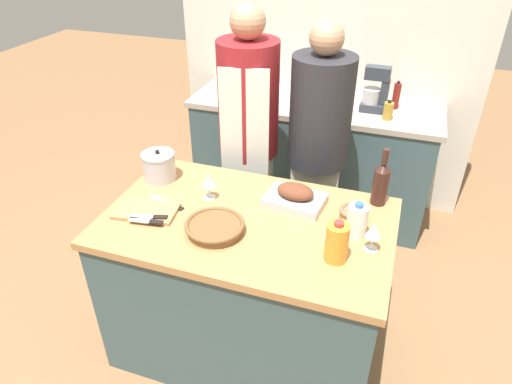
{
  "coord_description": "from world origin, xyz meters",
  "views": [
    {
      "loc": [
        0.62,
        -1.67,
        2.19
      ],
      "look_at": [
        0.0,
        0.13,
        0.96
      ],
      "focal_mm": 32.0,
      "sensor_mm": 36.0,
      "label": 1
    }
  ],
  "objects_px": {
    "knife_bread": "(150,217)",
    "condiment_bottle_tall": "(388,111)",
    "milk_jug": "(357,221)",
    "cutting_board": "(146,211)",
    "roasting_pan": "(295,197)",
    "condiment_bottle_short": "(396,96)",
    "juice_jug": "(337,242)",
    "wine_bottle_green": "(381,183)",
    "person_cook_aproned": "(249,134)",
    "mixing_bowl": "(353,213)",
    "wine_glass_right": "(374,231)",
    "stand_mixer": "(375,93)",
    "wine_glass_left": "(209,181)",
    "knife_chef": "(168,203)",
    "wicker_basket": "(215,227)",
    "person_cook_guest": "(318,145)",
    "knife_paring": "(147,221)",
    "stock_pot": "(159,166)"
  },
  "relations": [
    {
      "from": "juice_jug",
      "to": "wine_glass_right",
      "type": "bearing_deg",
      "value": 39.21
    },
    {
      "from": "wine_bottle_green",
      "to": "wine_glass_left",
      "type": "distance_m",
      "value": 0.86
    },
    {
      "from": "juice_jug",
      "to": "knife_bread",
      "type": "bearing_deg",
      "value": -179.37
    },
    {
      "from": "person_cook_guest",
      "to": "wine_bottle_green",
      "type": "bearing_deg",
      "value": -55.28
    },
    {
      "from": "wicker_basket",
      "to": "wine_glass_right",
      "type": "height_order",
      "value": "wine_glass_right"
    },
    {
      "from": "milk_jug",
      "to": "cutting_board",
      "type": "bearing_deg",
      "value": -171.16
    },
    {
      "from": "wine_glass_left",
      "to": "person_cook_guest",
      "type": "bearing_deg",
      "value": 59.98
    },
    {
      "from": "mixing_bowl",
      "to": "person_cook_aproned",
      "type": "xyz_separation_m",
      "value": [
        -0.74,
        0.58,
        0.04
      ]
    },
    {
      "from": "knife_paring",
      "to": "knife_chef",
      "type": "bearing_deg",
      "value": 88.08
    },
    {
      "from": "stock_pot",
      "to": "person_cook_guest",
      "type": "xyz_separation_m",
      "value": [
        0.75,
        0.62,
        -0.05
      ]
    },
    {
      "from": "roasting_pan",
      "to": "person_cook_aproned",
      "type": "xyz_separation_m",
      "value": [
        -0.45,
        0.56,
        0.03
      ]
    },
    {
      "from": "milk_jug",
      "to": "knife_chef",
      "type": "xyz_separation_m",
      "value": [
        -0.94,
        -0.05,
        -0.08
      ]
    },
    {
      "from": "knife_paring",
      "to": "condiment_bottle_tall",
      "type": "xyz_separation_m",
      "value": [
        0.97,
        1.53,
        0.08
      ]
    },
    {
      "from": "juice_jug",
      "to": "wine_glass_left",
      "type": "distance_m",
      "value": 0.75
    },
    {
      "from": "wine_glass_right",
      "to": "condiment_bottle_short",
      "type": "xyz_separation_m",
      "value": [
        -0.03,
        1.59,
        0.03
      ]
    },
    {
      "from": "wine_bottle_green",
      "to": "person_cook_guest",
      "type": "distance_m",
      "value": 0.64
    },
    {
      "from": "roasting_pan",
      "to": "condiment_bottle_short",
      "type": "distance_m",
      "value": 1.41
    },
    {
      "from": "condiment_bottle_short",
      "to": "condiment_bottle_tall",
      "type": "bearing_deg",
      "value": -98.51
    },
    {
      "from": "stock_pot",
      "to": "knife_bread",
      "type": "bearing_deg",
      "value": -68.18
    },
    {
      "from": "roasting_pan",
      "to": "condiment_bottle_tall",
      "type": "bearing_deg",
      "value": 73.02
    },
    {
      "from": "person_cook_guest",
      "to": "knife_paring",
      "type": "bearing_deg",
      "value": -126.54
    },
    {
      "from": "wine_glass_left",
      "to": "knife_paring",
      "type": "distance_m",
      "value": 0.37
    },
    {
      "from": "person_cook_guest",
      "to": "milk_jug",
      "type": "bearing_deg",
      "value": -72.2
    },
    {
      "from": "person_cook_aproned",
      "to": "knife_chef",
      "type": "bearing_deg",
      "value": -113.93
    },
    {
      "from": "mixing_bowl",
      "to": "juice_jug",
      "type": "xyz_separation_m",
      "value": [
        -0.02,
        -0.33,
        0.06
      ]
    },
    {
      "from": "condiment_bottle_short",
      "to": "person_cook_guest",
      "type": "xyz_separation_m",
      "value": [
        -0.4,
        -0.72,
        -0.11
      ]
    },
    {
      "from": "wine_glass_right",
      "to": "knife_chef",
      "type": "bearing_deg",
      "value": 178.19
    },
    {
      "from": "wicker_basket",
      "to": "condiment_bottle_short",
      "type": "distance_m",
      "value": 1.83
    },
    {
      "from": "wicker_basket",
      "to": "stand_mixer",
      "type": "height_order",
      "value": "stand_mixer"
    },
    {
      "from": "knife_chef",
      "to": "stand_mixer",
      "type": "relative_size",
      "value": 0.7
    },
    {
      "from": "wine_glass_left",
      "to": "person_cook_aproned",
      "type": "bearing_deg",
      "value": 91.21
    },
    {
      "from": "cutting_board",
      "to": "wine_glass_left",
      "type": "height_order",
      "value": "wine_glass_left"
    },
    {
      "from": "cutting_board",
      "to": "mixing_bowl",
      "type": "bearing_deg",
      "value": 16.23
    },
    {
      "from": "condiment_bottle_tall",
      "to": "wine_glass_right",
      "type": "bearing_deg",
      "value": -87.38
    },
    {
      "from": "wine_glass_left",
      "to": "knife_chef",
      "type": "distance_m",
      "value": 0.24
    },
    {
      "from": "knife_paring",
      "to": "condiment_bottle_short",
      "type": "distance_m",
      "value": 2.02
    },
    {
      "from": "roasting_pan",
      "to": "mixing_bowl",
      "type": "relative_size",
      "value": 2.36
    },
    {
      "from": "juice_jug",
      "to": "wine_bottle_green",
      "type": "xyz_separation_m",
      "value": [
        0.13,
        0.5,
        0.03
      ]
    },
    {
      "from": "juice_jug",
      "to": "condiment_bottle_short",
      "type": "bearing_deg",
      "value": 86.38
    },
    {
      "from": "wine_glass_left",
      "to": "knife_chef",
      "type": "height_order",
      "value": "wine_glass_left"
    },
    {
      "from": "wicker_basket",
      "to": "condiment_bottle_short",
      "type": "height_order",
      "value": "condiment_bottle_short"
    },
    {
      "from": "condiment_bottle_tall",
      "to": "person_cook_guest",
      "type": "xyz_separation_m",
      "value": [
        -0.37,
        -0.51,
        -0.08
      ]
    },
    {
      "from": "wine_bottle_green",
      "to": "person_cook_guest",
      "type": "xyz_separation_m",
      "value": [
        -0.42,
        0.48,
        -0.09
      ]
    },
    {
      "from": "cutting_board",
      "to": "milk_jug",
      "type": "height_order",
      "value": "milk_jug"
    },
    {
      "from": "wine_bottle_green",
      "to": "condiment_bottle_short",
      "type": "relative_size",
      "value": 1.53
    },
    {
      "from": "wine_bottle_green",
      "to": "condiment_bottle_tall",
      "type": "distance_m",
      "value": 0.99
    },
    {
      "from": "wine_glass_right",
      "to": "person_cook_aproned",
      "type": "relative_size",
      "value": 0.08
    },
    {
      "from": "wicker_basket",
      "to": "juice_jug",
      "type": "xyz_separation_m",
      "value": [
        0.56,
        -0.01,
        0.06
      ]
    },
    {
      "from": "knife_bread",
      "to": "condiment_bottle_tall",
      "type": "distance_m",
      "value": 1.79
    },
    {
      "from": "knife_bread",
      "to": "stand_mixer",
      "type": "distance_m",
      "value": 1.85
    }
  ]
}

